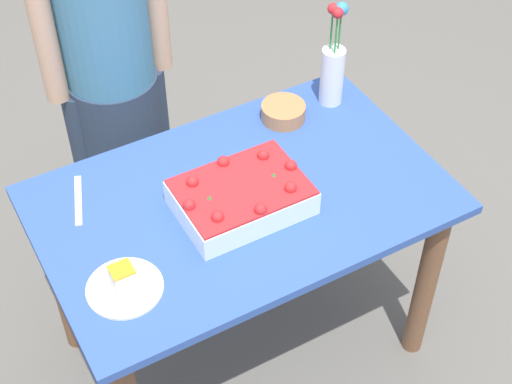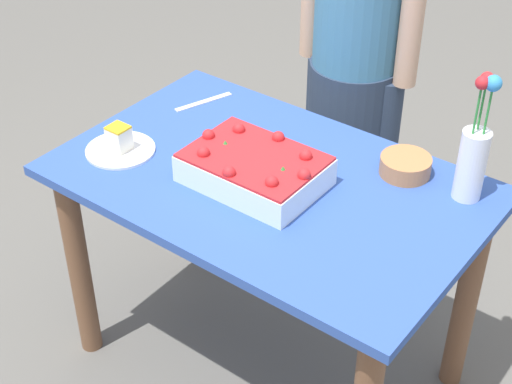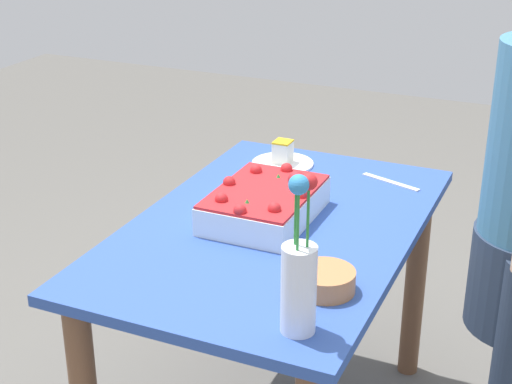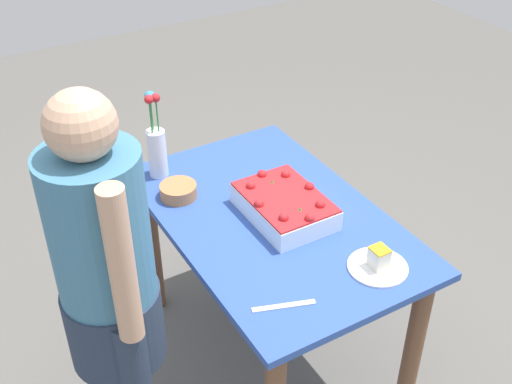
# 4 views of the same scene
# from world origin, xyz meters

# --- Properties ---
(dining_table) EXTENTS (1.20, 0.76, 0.75)m
(dining_table) POSITION_xyz_m (0.00, 0.00, 0.61)
(dining_table) COLOR #3050A3
(dining_table) RESTS_ON ground_plane
(sheet_cake) EXTENTS (0.37, 0.26, 0.11)m
(sheet_cake) POSITION_xyz_m (-0.02, -0.04, 0.80)
(sheet_cake) COLOR white
(sheet_cake) RESTS_ON dining_table
(serving_plate_with_slice) EXTENTS (0.21, 0.21, 0.08)m
(serving_plate_with_slice) POSITION_xyz_m (-0.43, -0.15, 0.77)
(serving_plate_with_slice) COLOR white
(serving_plate_with_slice) RESTS_ON dining_table
(cake_knife) EXTENTS (0.09, 0.20, 0.00)m
(cake_knife) POSITION_xyz_m (-0.43, 0.22, 0.75)
(cake_knife) COLOR silver
(cake_knife) RESTS_ON dining_table
(flower_vase) EXTENTS (0.08, 0.08, 0.37)m
(flower_vase) POSITION_xyz_m (0.48, 0.25, 0.89)
(flower_vase) COLOR white
(flower_vase) RESTS_ON dining_table
(fruit_bowl) EXTENTS (0.15, 0.15, 0.05)m
(fruit_bowl) POSITION_xyz_m (0.29, 0.25, 0.78)
(fruit_bowl) COLOR #B57445
(fruit_bowl) RESTS_ON dining_table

